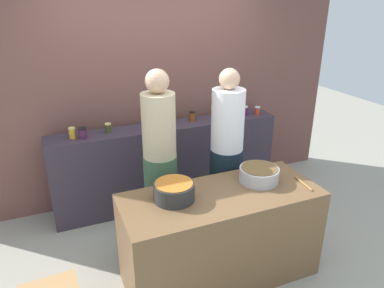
% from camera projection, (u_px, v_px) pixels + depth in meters
% --- Properties ---
extents(ground, '(12.00, 12.00, 0.00)m').
position_uv_depth(ground, '(205.00, 253.00, 3.58)').
color(ground, '#A19D8E').
extents(storefront_wall, '(4.80, 0.12, 3.00)m').
position_uv_depth(storefront_wall, '(156.00, 76.00, 4.24)').
color(storefront_wall, brown).
rests_on(storefront_wall, ground).
extents(display_shelf, '(2.70, 0.36, 1.00)m').
position_uv_depth(display_shelf, '(168.00, 164.00, 4.33)').
color(display_shelf, '#372E3B').
rests_on(display_shelf, ground).
extents(prep_table, '(1.70, 0.70, 0.85)m').
position_uv_depth(prep_table, '(220.00, 236.00, 3.16)').
color(prep_table, brown).
rests_on(prep_table, ground).
extents(preserve_jar_0, '(0.07, 0.07, 0.12)m').
position_uv_depth(preserve_jar_0, '(72.00, 133.00, 3.74)').
color(preserve_jar_0, gold).
rests_on(preserve_jar_0, display_shelf).
extents(preserve_jar_1, '(0.08, 0.08, 0.12)m').
position_uv_depth(preserve_jar_1, '(83.00, 133.00, 3.73)').
color(preserve_jar_1, '#4E2042').
rests_on(preserve_jar_1, display_shelf).
extents(preserve_jar_2, '(0.07, 0.07, 0.10)m').
position_uv_depth(preserve_jar_2, '(108.00, 128.00, 3.90)').
color(preserve_jar_2, '#3C4620').
rests_on(preserve_jar_2, display_shelf).
extents(preserve_jar_3, '(0.07, 0.07, 0.13)m').
position_uv_depth(preserve_jar_3, '(151.00, 124.00, 3.99)').
color(preserve_jar_3, '#24473B').
rests_on(preserve_jar_3, display_shelf).
extents(preserve_jar_4, '(0.09, 0.09, 0.11)m').
position_uv_depth(preserve_jar_4, '(170.00, 118.00, 4.19)').
color(preserve_jar_4, '#315221').
rests_on(preserve_jar_4, display_shelf).
extents(preserve_jar_5, '(0.07, 0.07, 0.12)m').
position_uv_depth(preserve_jar_5, '(192.00, 116.00, 4.26)').
color(preserve_jar_5, brown).
rests_on(preserve_jar_5, display_shelf).
extents(preserve_jar_6, '(0.09, 0.09, 0.11)m').
position_uv_depth(preserve_jar_6, '(220.00, 115.00, 4.33)').
color(preserve_jar_6, '#CD720A').
rests_on(preserve_jar_6, display_shelf).
extents(preserve_jar_7, '(0.08, 0.08, 0.11)m').
position_uv_depth(preserve_jar_7, '(245.00, 110.00, 4.48)').
color(preserve_jar_7, '#58185A').
rests_on(preserve_jar_7, display_shelf).
extents(preserve_jar_8, '(0.07, 0.07, 0.10)m').
position_uv_depth(preserve_jar_8, '(257.00, 110.00, 4.49)').
color(preserve_jar_8, '#B83620').
rests_on(preserve_jar_8, display_shelf).
extents(cooking_pot_left, '(0.33, 0.33, 0.15)m').
position_uv_depth(cooking_pot_left, '(174.00, 191.00, 2.89)').
color(cooking_pot_left, '#2D2D2D').
rests_on(cooking_pot_left, prep_table).
extents(cooking_pot_center, '(0.35, 0.35, 0.13)m').
position_uv_depth(cooking_pot_center, '(259.00, 174.00, 3.18)').
color(cooking_pot_center, '#B7B7BC').
rests_on(cooking_pot_center, prep_table).
extents(wooden_spoon, '(0.04, 0.26, 0.02)m').
position_uv_depth(wooden_spoon, '(303.00, 183.00, 3.15)').
color(wooden_spoon, '#9E703D').
rests_on(wooden_spoon, prep_table).
extents(cook_with_tongs, '(0.32, 0.32, 1.80)m').
position_uv_depth(cook_with_tongs, '(160.00, 170.00, 3.43)').
color(cook_with_tongs, '#3D6041').
rests_on(cook_with_tongs, ground).
extents(cook_in_cap, '(0.33, 0.33, 1.78)m').
position_uv_depth(cook_in_cap, '(226.00, 164.00, 3.60)').
color(cook_in_cap, '#15232E').
rests_on(cook_in_cap, ground).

